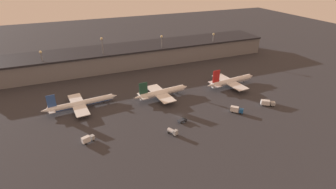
% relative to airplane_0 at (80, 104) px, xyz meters
% --- Properties ---
extents(ground, '(600.00, 600.00, 0.00)m').
position_rel_airplane_0_xyz_m(ground, '(48.41, -28.80, -2.90)').
color(ground, '#2D2D33').
extents(terminal_building, '(227.21, 31.22, 14.48)m').
position_rel_airplane_0_xyz_m(terminal_building, '(48.41, 60.24, 4.38)').
color(terminal_building, slate).
rests_on(terminal_building, ground).
extents(airplane_0, '(42.52, 29.13, 11.58)m').
position_rel_airplane_0_xyz_m(airplane_0, '(0.00, 0.00, 0.00)').
color(airplane_0, white).
rests_on(airplane_0, ground).
extents(airplane_1, '(36.89, 26.91, 12.44)m').
position_rel_airplane_0_xyz_m(airplane_1, '(47.19, -5.13, 0.44)').
color(airplane_1, white).
rests_on(airplane_1, ground).
extents(airplane_2, '(39.15, 29.07, 13.34)m').
position_rel_airplane_0_xyz_m(airplane_2, '(96.26, -6.58, 0.45)').
color(airplane_2, silver).
rests_on(airplane_2, ground).
extents(service_vehicle_0, '(6.21, 4.02, 3.37)m').
position_rel_airplane_0_xyz_m(service_vehicle_0, '(-0.39, -34.42, -1.03)').
color(service_vehicle_0, '#9EA3A8').
rests_on(service_vehicle_0, ground).
extents(service_vehicle_1, '(4.20, 5.64, 3.10)m').
position_rel_airplane_0_xyz_m(service_vehicle_1, '(38.09, -43.39, -1.22)').
color(service_vehicle_1, '#9EA3A8').
rests_on(service_vehicle_1, ground).
extents(service_vehicle_2, '(6.45, 6.36, 3.56)m').
position_rel_airplane_0_xyz_m(service_vehicle_2, '(78.53, -37.82, -0.93)').
color(service_vehicle_2, '#195199').
rests_on(service_vehicle_2, ground).
extents(service_vehicle_3, '(7.98, 6.31, 3.34)m').
position_rel_airplane_0_xyz_m(service_vehicle_3, '(99.86, -37.92, -1.03)').
color(service_vehicle_3, '#9EA3A8').
rests_on(service_vehicle_3, ground).
extents(service_vehicle_4, '(5.03, 3.34, 2.47)m').
position_rel_airplane_0_xyz_m(service_vehicle_4, '(47.14, -35.19, -1.76)').
color(service_vehicle_4, '#282D38').
rests_on(service_vehicle_4, ground).
extents(lamp_post_0, '(1.80, 1.80, 21.82)m').
position_rel_airplane_0_xyz_m(lamp_post_0, '(-18.26, 49.49, 11.23)').
color(lamp_post_0, slate).
rests_on(lamp_post_0, ground).
extents(lamp_post_1, '(1.80, 1.80, 26.81)m').
position_rel_airplane_0_xyz_m(lamp_post_1, '(22.60, 49.49, 13.99)').
color(lamp_post_1, slate).
rests_on(lamp_post_1, ground).
extents(lamp_post_2, '(1.80, 1.80, 24.02)m').
position_rel_airplane_0_xyz_m(lamp_post_2, '(68.39, 49.49, 12.46)').
color(lamp_post_2, slate).
rests_on(lamp_post_2, ground).
extents(lamp_post_3, '(1.80, 1.80, 21.51)m').
position_rel_airplane_0_xyz_m(lamp_post_3, '(115.22, 49.49, 11.06)').
color(lamp_post_3, slate).
rests_on(lamp_post_3, ground).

